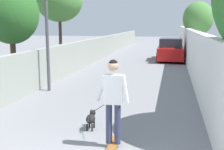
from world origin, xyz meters
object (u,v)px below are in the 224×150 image
(dog, at_px, (91,118))
(car_near, at_px, (171,50))
(tree_left_near, at_px, (11,14))
(skateboard, at_px, (113,144))
(person_skateboarder, at_px, (113,95))
(lamp_post, at_px, (47,20))
(tree_right_mid, at_px, (198,19))
(tree_left_distant, at_px, (59,1))

(dog, height_order, car_near, car_near)
(tree_left_near, distance_m, dog, 7.19)
(skateboard, height_order, car_near, car_near)
(person_skateboarder, bearing_deg, lamp_post, 36.50)
(tree_left_near, relative_size, car_near, 0.97)
(skateboard, bearing_deg, tree_left_near, 44.01)
(tree_left_near, relative_size, skateboard, 5.22)
(tree_right_mid, xyz_separation_m, car_near, (-1.88, 1.91, -2.18))
(skateboard, xyz_separation_m, car_near, (15.29, -1.04, 0.65))
(person_skateboarder, relative_size, dog, 1.42)
(tree_left_distant, bearing_deg, car_near, -57.70)
(tree_left_near, bearing_deg, lamp_post, -116.12)
(lamp_post, relative_size, car_near, 0.88)
(skateboard, bearing_deg, person_skateboarder, 153.43)
(lamp_post, bearing_deg, tree_left_distant, 17.31)
(tree_right_mid, distance_m, lamp_post, 14.04)
(tree_right_mid, height_order, person_skateboarder, tree_right_mid)
(dog, bearing_deg, tree_left_near, 45.05)
(tree_left_near, relative_size, person_skateboarder, 2.39)
(car_near, bearing_deg, skateboard, 176.12)
(person_skateboarder, height_order, car_near, person_skateboarder)
(tree_left_distant, height_order, skateboard, tree_left_distant)
(tree_left_near, height_order, tree_right_mid, tree_left_near)
(skateboard, height_order, person_skateboarder, person_skateboarder)
(tree_right_mid, relative_size, lamp_post, 1.08)
(person_skateboarder, bearing_deg, tree_left_near, 44.01)
(tree_right_mid, distance_m, car_near, 3.45)
(tree_left_near, height_order, dog, tree_left_near)
(tree_right_mid, xyz_separation_m, skateboard, (-17.16, 2.95, -2.83))
(tree_left_distant, bearing_deg, skateboard, -153.84)
(tree_right_mid, bearing_deg, skateboard, 170.26)
(tree_left_near, relative_size, lamp_post, 1.10)
(person_skateboarder, relative_size, car_near, 0.41)
(lamp_post, xyz_separation_m, dog, (-3.73, -2.72, -2.40))
(tree_left_near, distance_m, tree_left_distant, 5.57)
(tree_left_near, xyz_separation_m, car_near, (9.62, -6.51, -2.23))
(lamp_post, bearing_deg, person_skateboarder, -143.50)
(tree_left_distant, height_order, lamp_post, tree_left_distant)
(car_near, bearing_deg, tree_right_mid, -45.46)
(skateboard, bearing_deg, lamp_post, 36.50)
(skateboard, xyz_separation_m, person_skateboarder, (-0.00, 0.00, 1.06))
(tree_left_near, distance_m, car_near, 11.83)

